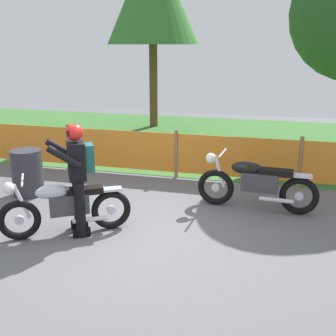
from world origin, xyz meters
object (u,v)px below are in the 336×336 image
Objects in this scene: motorcycle_trailing at (256,183)px; rider_lead at (78,173)px; motorcycle_lead at (65,206)px; oil_drum at (27,173)px.

rider_lead is at bearing 36.71° from motorcycle_trailing.
motorcycle_trailing is (2.69, 1.79, 0.03)m from motorcycle_lead.
motorcycle_trailing reaches higher than oil_drum.
motorcycle_lead reaches higher than oil_drum.
motorcycle_lead is at bearing -42.01° from oil_drum.
rider_lead is 2.22m from oil_drum.
motorcycle_trailing is 1.24× the size of rider_lead.
motorcycle_lead is 2.09m from oil_drum.
oil_drum is (-4.24, -0.39, -0.04)m from motorcycle_trailing.
oil_drum is at bearing -68.94° from rider_lead.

